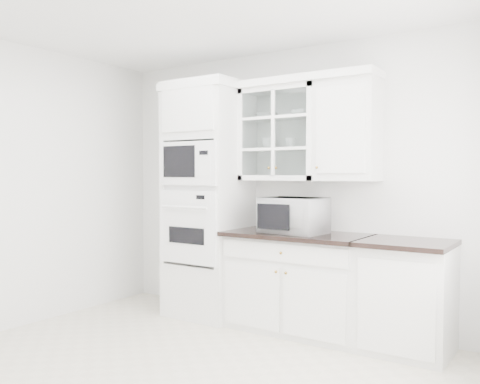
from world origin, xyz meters
The scene contains 13 objects.
ground centered at (0.00, 0.00, 0.01)m, with size 4.00×3.50×0.01m, color beige.
room_shell centered at (0.00, 0.43, 1.78)m, with size 4.00×3.50×2.70m.
oven_column centered at (-0.75, 1.42, 1.20)m, with size 0.76×0.68×2.40m.
base_cabinet_run centered at (0.28, 1.45, 0.46)m, with size 1.32×0.67×0.92m.
extra_base_cabinet centered at (1.28, 1.45, 0.46)m, with size 0.72×0.67×0.92m.
upper_cabinet_glass centered at (0.03, 1.58, 1.85)m, with size 0.80×0.33×0.90m.
upper_cabinet_solid centered at (0.71, 1.58, 1.85)m, with size 0.55×0.33×0.90m, color white.
crown_molding centered at (-0.07, 1.56, 2.33)m, with size 2.14×0.38×0.07m, color white.
countertop_microwave centered at (0.27, 1.40, 1.08)m, with size 0.56×0.47×0.33m, color white.
bowl_a centered at (-0.12, 1.57, 2.03)m, with size 0.20×0.20×0.05m, color white.
bowl_b centered at (0.24, 1.60, 2.04)m, with size 0.19×0.19×0.06m, color white.
cup_a centered at (-0.12, 1.60, 1.76)m, with size 0.14×0.14×0.11m, color white.
cup_b centered at (0.13, 1.59, 1.76)m, with size 0.11×0.11×0.10m, color white.
Camera 1 is at (2.44, -2.74, 1.46)m, focal length 38.00 mm.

